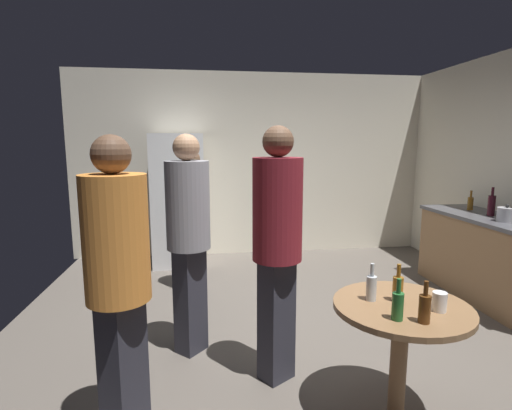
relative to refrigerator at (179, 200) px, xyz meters
name	(u,v)px	position (x,y,z in m)	size (l,w,h in m)	color
ground_plane	(292,336)	(1.10, -2.20, -0.95)	(5.20, 5.20, 0.10)	#5B544C
wall_back	(254,165)	(1.10, 0.43, 0.45)	(5.32, 0.06, 2.70)	silver
refrigerator	(179,200)	(0.00, 0.00, 0.00)	(0.70, 0.68, 1.80)	white
kitchen_counter	(491,258)	(3.38, -1.76, -0.45)	(0.64, 1.78, 0.90)	olive
kettle	(507,215)	(3.33, -1.97, 0.07)	(0.24, 0.17, 0.18)	#B2B2B7
wine_bottle_on_counter	(491,205)	(3.42, -1.65, 0.12)	(0.08, 0.08, 0.31)	#3F141E
beer_bottle_on_counter	(470,203)	(3.44, -1.29, 0.08)	(0.06, 0.06, 0.23)	#8C5919
foreground_table	(401,321)	(1.48, -3.38, -0.27)	(0.80, 0.80, 0.73)	olive
beer_bottle_amber	(398,288)	(1.48, -3.32, -0.08)	(0.06, 0.06, 0.23)	#8C5919
beer_bottle_brown	(425,308)	(1.48, -3.61, -0.08)	(0.06, 0.06, 0.23)	#593314
beer_bottle_green	(398,305)	(1.35, -3.56, -0.08)	(0.06, 0.06, 0.23)	#26662D
beer_bottle_clear	(371,287)	(1.33, -3.29, -0.08)	(0.06, 0.06, 0.23)	silver
plastic_cup_white	(439,302)	(1.64, -3.49, -0.11)	(0.08, 0.08, 0.11)	white
person_in_teal_shirt	(193,210)	(0.22, -1.04, 0.03)	(0.41, 0.41, 1.60)	#2D2D38
person_in_orange_shirt	(118,270)	(-0.13, -3.35, 0.11)	(0.47, 0.47, 1.72)	#2D2D38
person_in_gray_shirt	(188,228)	(0.21, -2.40, 0.13)	(0.48, 0.48, 1.75)	#2D2D38
person_in_maroon_shirt	(277,235)	(0.83, -2.87, 0.15)	(0.47, 0.47, 1.79)	#2D2D38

